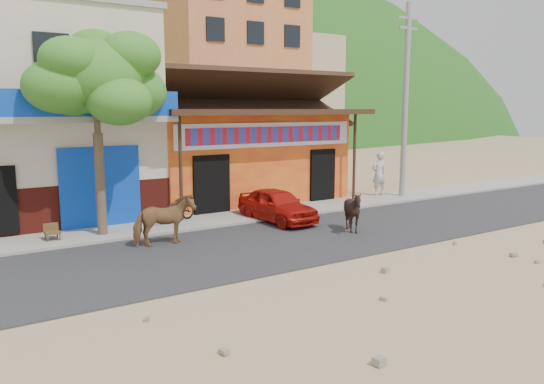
{
  "coord_description": "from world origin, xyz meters",
  "views": [
    {
      "loc": [
        -8.71,
        -9.88,
        3.82
      ],
      "look_at": [
        -0.4,
        3.0,
        1.4
      ],
      "focal_mm": 35.0,
      "sensor_mm": 36.0,
      "label": 1
    }
  ],
  "objects": [
    {
      "name": "ground",
      "position": [
        0.0,
        0.0,
        0.0
      ],
      "size": [
        120.0,
        120.0,
        0.0
      ],
      "primitive_type": "plane",
      "color": "#9E825B",
      "rests_on": "ground"
    },
    {
      "name": "road",
      "position": [
        0.0,
        2.5,
        0.02
      ],
      "size": [
        60.0,
        5.0,
        0.04
      ],
      "primitive_type": "cube",
      "color": "#28282B",
      "rests_on": "ground"
    },
    {
      "name": "sidewalk",
      "position": [
        0.0,
        6.0,
        0.06
      ],
      "size": [
        60.0,
        2.0,
        0.12
      ],
      "primitive_type": "cube",
      "color": "gray",
      "rests_on": "ground"
    },
    {
      "name": "dance_club",
      "position": [
        2.0,
        10.0,
        1.8
      ],
      "size": [
        8.0,
        6.0,
        3.6
      ],
      "primitive_type": "cube",
      "color": "orange",
      "rests_on": "ground"
    },
    {
      "name": "cafe_building",
      "position": [
        -5.5,
        10.0,
        3.5
      ],
      "size": [
        7.0,
        6.0,
        7.0
      ],
      "primitive_type": "cube",
      "color": "beige",
      "rests_on": "ground"
    },
    {
      "name": "apartment_front",
      "position": [
        9.0,
        24.0,
        6.0
      ],
      "size": [
        9.0,
        9.0,
        12.0
      ],
      "primitive_type": "cube",
      "color": "#CC723F",
      "rests_on": "ground"
    },
    {
      "name": "apartment_rear",
      "position": [
        18.0,
        30.0,
        5.0
      ],
      "size": [
        8.0,
        8.0,
        10.0
      ],
      "primitive_type": "cube",
      "color": "tan",
      "rests_on": "ground"
    },
    {
      "name": "tree",
      "position": [
        -4.6,
        5.8,
        3.12
      ],
      "size": [
        3.0,
        3.0,
        6.0
      ],
      "primitive_type": null,
      "color": "#2D721E",
      "rests_on": "sidewalk"
    },
    {
      "name": "utility_pole",
      "position": [
        8.2,
        6.0,
        4.12
      ],
      "size": [
        0.24,
        0.24,
        8.0
      ],
      "primitive_type": "cylinder",
      "color": "gray",
      "rests_on": "sidewalk"
    },
    {
      "name": "cow_tan",
      "position": [
        -3.42,
        3.85,
        0.74
      ],
      "size": [
        1.68,
        0.8,
        1.41
      ],
      "primitive_type": "imported",
      "rotation": [
        0.0,
        0.0,
        1.55
      ],
      "color": "olive",
      "rests_on": "road"
    },
    {
      "name": "cow_dark",
      "position": [
        2.08,
        2.22,
        0.69
      ],
      "size": [
        1.46,
        1.39,
        1.29
      ],
      "primitive_type": "imported",
      "rotation": [
        0.0,
        0.0,
        -1.21
      ],
      "color": "black",
      "rests_on": "road"
    },
    {
      "name": "red_car",
      "position": [
        0.97,
        4.8,
        0.6
      ],
      "size": [
        1.52,
        3.38,
        1.13
      ],
      "primitive_type": "imported",
      "rotation": [
        0.0,
        0.0,
        0.06
      ],
      "color": "#AE130C",
      "rests_on": "road"
    },
    {
      "name": "scooter",
      "position": [
        -2.08,
        6.27,
        0.55
      ],
      "size": [
        1.74,
        1.08,
        0.86
      ],
      "primitive_type": "imported",
      "rotation": [
        0.0,
        0.0,
        1.91
      ],
      "color": "black",
      "rests_on": "sidewalk"
    },
    {
      "name": "pedestrian",
      "position": [
        7.39,
        6.6,
        1.06
      ],
      "size": [
        0.73,
        0.52,
        1.88
      ],
      "primitive_type": "imported",
      "rotation": [
        0.0,
        0.0,
        3.04
      ],
      "color": "silver",
      "rests_on": "sidewalk"
    },
    {
      "name": "cafe_chair_right",
      "position": [
        -6.0,
        5.84,
        0.56
      ],
      "size": [
        0.42,
        0.42,
        0.87
      ],
      "primitive_type": null,
      "rotation": [
        0.0,
        0.0,
        0.03
      ],
      "color": "#4F2F1A",
      "rests_on": "sidewalk"
    }
  ]
}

